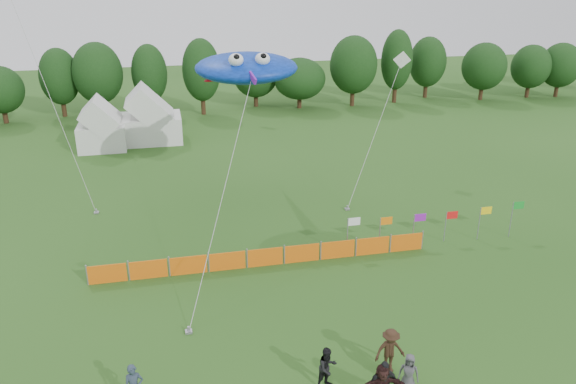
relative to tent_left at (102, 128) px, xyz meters
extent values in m
plane|color=#234C16|center=(10.65, -32.99, -1.82)|extent=(160.00, 160.00, 0.00)
cylinder|color=#382314|center=(-10.59, 11.51, -0.87)|extent=(0.50, 0.50, 1.91)
ellipsoid|color=black|center=(-10.59, 11.51, 1.63)|extent=(4.61, 4.61, 4.30)
cylinder|color=#382314|center=(-5.08, 13.22, -0.63)|extent=(0.50, 0.50, 2.38)
ellipsoid|color=black|center=(-5.08, 13.22, 2.47)|extent=(4.09, 4.09, 5.35)
cylinder|color=#382314|center=(-1.10, 12.39, -0.54)|extent=(0.50, 0.50, 2.57)
ellipsoid|color=black|center=(-1.10, 12.39, 2.82)|extent=(5.20, 5.20, 5.79)
cylinder|color=#382314|center=(4.21, 12.33, -0.59)|extent=(0.50, 0.50, 2.46)
ellipsoid|color=black|center=(4.21, 12.33, 2.63)|extent=(3.78, 3.78, 5.55)
cylinder|color=#382314|center=(9.66, 10.93, -0.49)|extent=(0.50, 0.50, 2.66)
ellipsoid|color=black|center=(9.66, 10.93, 2.99)|extent=(4.05, 4.05, 5.99)
cylinder|color=#382314|center=(15.93, 13.54, -0.83)|extent=(0.50, 0.50, 1.98)
ellipsoid|color=black|center=(15.93, 13.54, 1.75)|extent=(5.06, 5.06, 4.46)
cylinder|color=#382314|center=(20.64, 11.57, -0.89)|extent=(0.50, 0.50, 1.86)
ellipsoid|color=black|center=(20.64, 11.57, 1.53)|extent=(5.86, 5.86, 4.18)
cylinder|color=#382314|center=(26.92, 11.39, -0.51)|extent=(0.50, 0.50, 2.62)
ellipsoid|color=black|center=(26.92, 11.39, 2.90)|extent=(5.41, 5.41, 5.89)
cylinder|color=#382314|center=(32.43, 12.00, -0.43)|extent=(0.50, 0.50, 2.78)
ellipsoid|color=black|center=(32.43, 12.00, 3.20)|extent=(3.67, 3.67, 6.26)
cylinder|color=#382314|center=(37.32, 13.89, -0.61)|extent=(0.50, 0.50, 2.42)
ellipsoid|color=black|center=(37.32, 13.89, 2.54)|extent=(4.46, 4.46, 5.44)
cylinder|color=#382314|center=(43.34, 11.14, -0.71)|extent=(0.50, 0.50, 2.24)
ellipsoid|color=black|center=(43.34, 11.14, 2.21)|extent=(5.26, 5.26, 5.03)
cylinder|color=#382314|center=(49.74, 11.16, -0.77)|extent=(0.50, 0.50, 2.10)
ellipsoid|color=black|center=(49.74, 11.16, 1.97)|extent=(4.74, 4.74, 4.73)
cylinder|color=#382314|center=(53.49, 10.70, -0.74)|extent=(0.50, 0.50, 2.16)
ellipsoid|color=black|center=(53.49, 10.70, 2.08)|extent=(4.88, 4.88, 4.87)
cube|color=silver|center=(0.00, 0.00, -0.72)|extent=(4.01, 4.01, 2.21)
cube|color=silver|center=(4.17, 1.37, -0.63)|extent=(5.43, 4.34, 2.39)
cube|color=#DD5D0C|center=(2.03, -24.23, -1.32)|extent=(1.90, 0.06, 1.00)
cube|color=#DD5D0C|center=(4.03, -24.23, -1.32)|extent=(1.90, 0.06, 1.00)
cube|color=#DD5D0C|center=(6.03, -24.23, -1.32)|extent=(1.90, 0.06, 1.00)
cube|color=#DD5D0C|center=(8.03, -24.23, -1.32)|extent=(1.90, 0.06, 1.00)
cube|color=#DD5D0C|center=(10.03, -24.23, -1.32)|extent=(1.90, 0.06, 1.00)
cube|color=#DD5D0C|center=(12.03, -24.23, -1.32)|extent=(1.90, 0.06, 1.00)
cube|color=#DD5D0C|center=(14.03, -24.23, -1.32)|extent=(1.90, 0.06, 1.00)
cube|color=#DD5D0C|center=(16.03, -24.23, -1.32)|extent=(1.90, 0.06, 1.00)
cube|color=#DD5D0C|center=(18.03, -24.23, -1.32)|extent=(1.90, 0.06, 1.00)
cylinder|color=gray|center=(14.65, -23.94, -0.74)|extent=(0.06, 0.06, 2.17)
cube|color=white|center=(15.00, -23.94, 0.12)|extent=(0.70, 0.02, 0.45)
cylinder|color=gray|center=(16.65, -23.64, -0.88)|extent=(0.06, 0.06, 1.88)
cube|color=orange|center=(17.00, -23.64, -0.17)|extent=(0.70, 0.02, 0.45)
cylinder|color=gray|center=(18.65, -23.69, -0.87)|extent=(0.06, 0.06, 1.91)
cube|color=purple|center=(19.00, -23.69, -0.14)|extent=(0.70, 0.02, 0.45)
cylinder|color=gray|center=(20.65, -23.62, -0.91)|extent=(0.06, 0.06, 1.83)
cube|color=red|center=(21.00, -23.62, -0.21)|extent=(0.70, 0.02, 0.45)
cylinder|color=gray|center=(22.65, -23.84, -0.81)|extent=(0.06, 0.06, 2.02)
cube|color=yellow|center=(23.00, -23.84, -0.03)|extent=(0.70, 0.02, 0.45)
cylinder|color=gray|center=(24.65, -23.92, -0.72)|extent=(0.06, 0.06, 2.20)
cube|color=#148C26|center=(25.00, -23.92, 0.15)|extent=(0.70, 0.02, 0.45)
imported|color=black|center=(10.59, -33.91, -0.98)|extent=(1.00, 0.90, 1.70)
imported|color=#301E13|center=(13.19, -33.59, -0.88)|extent=(1.24, 0.73, 1.89)
imported|color=black|center=(12.23, -35.28, -0.88)|extent=(1.11, 0.47, 1.89)
imported|color=#444348|center=(13.46, -34.74, -1.05)|extent=(0.90, 0.78, 1.55)
ellipsoid|color=blue|center=(10.57, -15.59, 7.24)|extent=(7.28, 6.16, 2.21)
sphere|color=white|center=(9.78, -16.96, 7.92)|extent=(0.89, 0.89, 0.89)
sphere|color=white|center=(11.37, -16.96, 7.92)|extent=(0.89, 0.89, 0.89)
ellipsoid|color=red|center=(8.89, -15.38, 6.66)|extent=(1.86, 0.81, 0.29)
ellipsoid|color=red|center=(12.26, -15.38, 6.66)|extent=(1.86, 0.81, 0.29)
cube|color=purple|center=(10.57, -18.01, 7.03)|extent=(0.37, 0.96, 0.70)
cylinder|color=#A5A5A5|center=(8.15, -23.52, 2.56)|extent=(4.89, 11.70, 8.78)
cube|color=gray|center=(5.72, -29.35, -1.77)|extent=(0.30, 0.30, 0.10)
cube|color=white|center=(23.14, -10.37, 6.59)|extent=(1.33, 0.37, 1.33)
cylinder|color=#A5A5A5|center=(19.90, -14.18, 2.38)|extent=(6.53, 7.66, 8.44)
cube|color=gray|center=(16.65, -17.99, -1.77)|extent=(0.30, 0.30, 0.10)
cylinder|color=#A5A5A5|center=(-1.46, -12.82, 5.37)|extent=(4.26, 4.38, 14.39)
cube|color=gray|center=(0.65, -14.99, -1.77)|extent=(0.30, 0.30, 0.10)
camera|label=1|loc=(5.45, -50.13, 12.66)|focal=35.00mm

